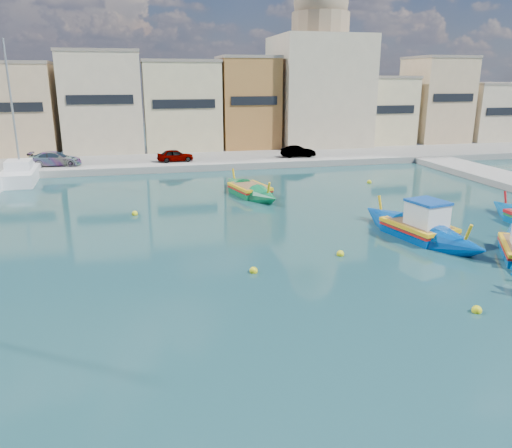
{
  "coord_description": "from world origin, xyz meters",
  "views": [
    {
      "loc": [
        -10.38,
        -16.13,
        8.07
      ],
      "look_at": [
        -5.24,
        6.0,
        1.4
      ],
      "focal_mm": 35.0,
      "sensor_mm": 36.0,
      "label": 1
    }
  ],
  "objects_px": {
    "luzzu_blue_cabin": "(419,230)",
    "yacht_north": "(24,172)",
    "church_block": "(319,75)",
    "luzzu_green": "(250,191)"
  },
  "relations": [
    {
      "from": "luzzu_blue_cabin",
      "to": "luzzu_green",
      "type": "relative_size",
      "value": 1.12
    },
    {
      "from": "luzzu_green",
      "to": "yacht_north",
      "type": "relative_size",
      "value": 0.7
    },
    {
      "from": "church_block",
      "to": "luzzu_blue_cabin",
      "type": "xyz_separation_m",
      "value": [
        -6.37,
        -33.68,
        -8.02
      ]
    },
    {
      "from": "luzzu_blue_cabin",
      "to": "yacht_north",
      "type": "distance_m",
      "value": 32.47
    },
    {
      "from": "church_block",
      "to": "luzzu_green",
      "type": "relative_size",
      "value": 2.32
    },
    {
      "from": "church_block",
      "to": "yacht_north",
      "type": "distance_m",
      "value": 33.1
    },
    {
      "from": "luzzu_blue_cabin",
      "to": "yacht_north",
      "type": "relative_size",
      "value": 0.78
    },
    {
      "from": "luzzu_blue_cabin",
      "to": "luzzu_green",
      "type": "bearing_deg",
      "value": 119.3
    },
    {
      "from": "yacht_north",
      "to": "church_block",
      "type": "bearing_deg",
      "value": 20.85
    },
    {
      "from": "church_block",
      "to": "yacht_north",
      "type": "relative_size",
      "value": 1.61
    }
  ]
}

